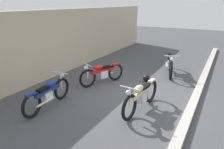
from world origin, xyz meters
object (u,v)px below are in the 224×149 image
object	(u,v)px
motorcycle_red	(102,73)
motorcycle_blue	(48,94)
helmet	(146,78)
motorcycle_black	(170,63)
motorcycle_cream	(141,96)

from	to	relation	value
motorcycle_red	motorcycle_blue	bearing A→B (deg)	16.30
motorcycle_blue	helmet	bearing A→B (deg)	-31.89
motorcycle_red	motorcycle_blue	world-z (taller)	motorcycle_blue
helmet	motorcycle_black	bearing A→B (deg)	-21.72
motorcycle_red	motorcycle_cream	world-z (taller)	motorcycle_cream
motorcycle_red	motorcycle_cream	bearing A→B (deg)	83.30
helmet	motorcycle_blue	distance (m)	3.80
helmet	motorcycle_red	bearing A→B (deg)	125.24
helmet	motorcycle_cream	xyz separation A→B (m)	(-2.26, -0.63, 0.30)
motorcycle_red	motorcycle_black	world-z (taller)	motorcycle_black
helmet	motorcycle_red	xyz separation A→B (m)	(-0.99, 1.40, 0.28)
motorcycle_black	motorcycle_cream	world-z (taller)	motorcycle_black
motorcycle_red	motorcycle_blue	distance (m)	2.39
motorcycle_cream	motorcycle_blue	bearing A→B (deg)	-59.87
motorcycle_blue	motorcycle_red	bearing A→B (deg)	-13.08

